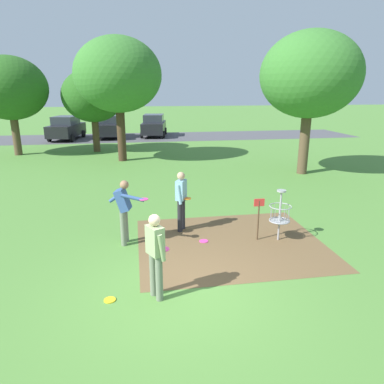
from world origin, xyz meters
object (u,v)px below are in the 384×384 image
object	(u,v)px
parked_car_leftmost	(66,128)
player_foreground_watching	(124,208)
frisbee_by_tee	(161,232)
player_waiting_left	(156,252)
frisbee_mid_grass	(110,300)
parked_car_center_right	(154,125)
frisbee_near_basket	(204,241)
tree_mid_center	(310,75)
tree_near_left	(118,75)
parked_car_center_left	(108,127)
disc_golf_basket	(278,213)
tree_near_right	(10,88)
tree_mid_left	(93,96)
player_throwing	(181,198)

from	to	relation	value
parked_car_leftmost	player_foreground_watching	bearing A→B (deg)	-76.54
frisbee_by_tee	player_waiting_left	bearing A→B (deg)	-95.77
frisbee_mid_grass	parked_car_center_right	xyz separation A→B (m)	(2.28, 24.46, 0.91)
frisbee_near_basket	tree_mid_center	size ratio (longest dim) A/B	0.04
frisbee_mid_grass	player_waiting_left	bearing A→B (deg)	-1.79
player_waiting_left	tree_near_left	bearing A→B (deg)	94.16
tree_mid_center	parked_car_center_left	xyz separation A→B (m)	(-9.97, 14.72, -3.56)
disc_golf_basket	tree_near_right	world-z (taller)	tree_near_right
disc_golf_basket	frisbee_mid_grass	distance (m)	4.82
tree_mid_left	player_throwing	bearing A→B (deg)	-75.37
tree_near_right	parked_car_center_left	distance (m)	9.32
tree_near_left	tree_mid_center	distance (m)	9.74
tree_near_right	parked_car_leftmost	distance (m)	7.55
parked_car_center_left	player_waiting_left	bearing A→B (deg)	-84.31
parked_car_center_right	player_waiting_left	bearing A→B (deg)	-93.21
parked_car_center_left	tree_mid_left	bearing A→B (deg)	-92.88
parked_car_center_right	frisbee_mid_grass	bearing A→B (deg)	-95.32
player_foreground_watching	frisbee_by_tee	distance (m)	1.49
tree_mid_left	parked_car_center_right	world-z (taller)	tree_mid_left
frisbee_by_tee	player_foreground_watching	bearing A→B (deg)	-148.81
player_throwing	parked_car_leftmost	world-z (taller)	parked_car_leftmost
disc_golf_basket	player_throwing	world-z (taller)	player_throwing
tree_near_right	tree_mid_left	size ratio (longest dim) A/B	1.13
disc_golf_basket	parked_car_center_right	world-z (taller)	parked_car_center_right
player_waiting_left	tree_near_right	xyz separation A→B (m)	(-7.40, 16.84, 2.96)
player_throwing	parked_car_center_left	world-z (taller)	parked_car_center_left
disc_golf_basket	player_foreground_watching	bearing A→B (deg)	174.31
tree_near_left	parked_car_center_left	bearing A→B (deg)	97.78
player_foreground_watching	tree_near_right	size ratio (longest dim) A/B	0.30
player_waiting_left	tree_near_right	world-z (taller)	tree_near_right
disc_golf_basket	parked_car_center_left	world-z (taller)	parked_car_center_left
tree_near_left	parked_car_center_left	size ratio (longest dim) A/B	1.56
disc_golf_basket	player_waiting_left	bearing A→B (deg)	-146.52
tree_mid_center	parked_car_leftmost	bearing A→B (deg)	133.05
frisbee_near_basket	tree_mid_left	world-z (taller)	tree_mid_left
player_throwing	player_waiting_left	xyz separation A→B (m)	(-0.92, -3.28, 0.00)
frisbee_by_tee	frisbee_mid_grass	size ratio (longest dim) A/B	0.96
player_foreground_watching	parked_car_center_right	xyz separation A→B (m)	(2.02, 21.89, -0.06)
player_foreground_watching	parked_car_leftmost	world-z (taller)	parked_car_leftmost
player_throwing	parked_car_center_right	world-z (taller)	parked_car_center_right
parked_car_leftmost	tree_near_right	bearing A→B (deg)	-104.59
player_foreground_watching	tree_mid_center	bearing A→B (deg)	39.57
disc_golf_basket	player_throwing	bearing A→B (deg)	155.97
frisbee_by_tee	frisbee_mid_grass	xyz separation A→B (m)	(-1.22, -3.16, 0.00)
player_waiting_left	tree_near_left	size ratio (longest dim) A/B	0.26
player_throwing	parked_car_center_left	xyz separation A→B (m)	(-3.32, 20.83, -0.05)
frisbee_near_basket	frisbee_by_tee	distance (m)	1.33
parked_car_leftmost	parked_car_center_left	world-z (taller)	same
player_throwing	tree_mid_center	size ratio (longest dim) A/B	0.27
frisbee_near_basket	tree_near_left	distance (m)	12.68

